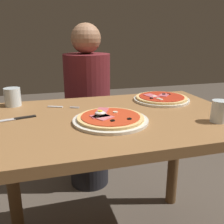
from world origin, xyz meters
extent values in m
cube|color=olive|center=(0.00, 0.00, 0.74)|extent=(1.11, 0.75, 0.04)
cylinder|color=brown|center=(-0.50, 0.31, 0.36)|extent=(0.07, 0.07, 0.72)
cylinder|color=brown|center=(0.50, 0.31, 0.36)|extent=(0.07, 0.07, 0.72)
cylinder|color=silver|center=(-0.04, -0.07, 0.77)|extent=(0.31, 0.31, 0.01)
cylinder|color=#DBB26B|center=(-0.04, -0.07, 0.78)|extent=(0.27, 0.27, 0.01)
cylinder|color=red|center=(-0.04, -0.07, 0.79)|extent=(0.24, 0.24, 0.00)
torus|color=black|center=(-0.08, -0.01, 0.79)|extent=(0.02, 0.02, 0.00)
torus|color=black|center=(0.02, -0.13, 0.79)|extent=(0.02, 0.02, 0.00)
torus|color=black|center=(-0.06, -0.04, 0.79)|extent=(0.02, 0.02, 0.00)
torus|color=black|center=(-0.10, -0.08, 0.79)|extent=(0.02, 0.02, 0.00)
torus|color=black|center=(-0.05, -0.13, 0.79)|extent=(0.02, 0.02, 0.00)
cube|color=#C65B66|center=(-0.08, -0.06, 0.79)|extent=(0.08, 0.06, 0.00)
cube|color=#C65B66|center=(-0.06, 0.01, 0.79)|extent=(0.08, 0.10, 0.00)
cube|color=#D16B70|center=(-0.08, -0.08, 0.79)|extent=(0.09, 0.09, 0.00)
cylinder|color=beige|center=(-0.06, -0.04, 0.79)|extent=(0.02, 0.02, 0.00)
cylinder|color=beige|center=(-0.01, -0.03, 0.79)|extent=(0.02, 0.02, 0.00)
ellipsoid|color=white|center=(-0.08, -0.06, 0.80)|extent=(0.04, 0.03, 0.02)
cylinder|color=yellow|center=(-0.08, -0.06, 0.81)|extent=(0.02, 0.02, 0.00)
cylinder|color=silver|center=(0.32, 0.19, 0.77)|extent=(0.30, 0.30, 0.01)
cylinder|color=#DBB26B|center=(0.32, 0.19, 0.78)|extent=(0.27, 0.27, 0.01)
cylinder|color=#B72D19|center=(0.32, 0.19, 0.79)|extent=(0.24, 0.24, 0.00)
torus|color=black|center=(0.24, 0.15, 0.79)|extent=(0.02, 0.02, 0.00)
torus|color=black|center=(0.35, 0.22, 0.79)|extent=(0.02, 0.02, 0.00)
torus|color=black|center=(0.34, 0.20, 0.79)|extent=(0.02, 0.02, 0.00)
torus|color=black|center=(0.37, 0.21, 0.79)|extent=(0.02, 0.02, 0.00)
cube|color=#C65B66|center=(0.27, 0.21, 0.79)|extent=(0.07, 0.09, 0.00)
cube|color=#C65B66|center=(0.34, 0.20, 0.79)|extent=(0.08, 0.08, 0.00)
cylinder|color=beige|center=(0.28, 0.11, 0.79)|extent=(0.02, 0.02, 0.00)
cylinder|color=beige|center=(0.27, 0.18, 0.79)|extent=(0.03, 0.03, 0.00)
cylinder|color=beige|center=(0.27, 0.14, 0.79)|extent=(0.02, 0.02, 0.00)
cylinder|color=silver|center=(0.38, -0.19, 0.81)|extent=(0.07, 0.07, 0.09)
cylinder|color=silver|center=(0.38, -0.19, 0.78)|extent=(0.06, 0.06, 0.03)
cylinder|color=silver|center=(-0.44, 0.30, 0.81)|extent=(0.08, 0.08, 0.09)
cylinder|color=silver|center=(-0.44, 0.30, 0.79)|extent=(0.07, 0.07, 0.06)
cube|color=silver|center=(-0.24, 0.21, 0.77)|extent=(0.07, 0.04, 0.00)
cube|color=silver|center=(-0.16, 0.17, 0.77)|extent=(0.04, 0.02, 0.00)
cube|color=silver|center=(-0.16, 0.17, 0.77)|extent=(0.04, 0.02, 0.00)
cube|color=silver|center=(-0.15, 0.18, 0.77)|extent=(0.04, 0.02, 0.00)
cube|color=silver|center=(-0.15, 0.18, 0.77)|extent=(0.04, 0.02, 0.00)
cube|color=silver|center=(-0.47, 0.05, 0.77)|extent=(0.11, 0.04, 0.00)
cube|color=black|center=(-0.38, 0.08, 0.77)|extent=(0.09, 0.04, 0.01)
cylinder|color=black|center=(0.01, 0.71, 0.23)|extent=(0.29, 0.29, 0.46)
cylinder|color=maroon|center=(0.01, 0.71, 0.72)|extent=(0.32, 0.32, 0.52)
sphere|color=#9E7051|center=(0.01, 0.71, 1.08)|extent=(0.20, 0.20, 0.20)
camera|label=1|loc=(-0.31, -1.03, 1.11)|focal=41.08mm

